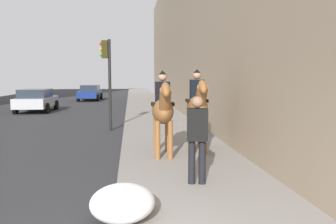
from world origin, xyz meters
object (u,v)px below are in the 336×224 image
Objects in this scene: pedestrian_greeting at (197,134)px; traffic_light_near_curb at (107,70)px; car_far_lane at (90,92)px; mounted_horse_near at (163,110)px; car_near_lane at (36,100)px; mounted_horse_far at (197,106)px.

pedestrian_greeting is 0.46× the size of traffic_light_near_curb.
mounted_horse_near is at bearing 12.61° from car_far_lane.
car_far_lane is 18.84m from traffic_light_near_curb.
car_near_lane is 0.88× the size of car_far_lane.
traffic_light_near_curb is (-8.17, -4.99, 1.72)m from car_near_lane.
car_near_lane is (12.82, 7.75, -0.62)m from mounted_horse_far.
mounted_horse_far is at bearing 117.13° from mounted_horse_near.
mounted_horse_far reaches higher than car_far_lane.
mounted_horse_near is at bearing -161.18° from traffic_light_near_curb.
pedestrian_greeting is at bearing 11.39° from mounted_horse_near.
mounted_horse_near is at bearing 19.78° from pedestrian_greeting.
mounted_horse_far is 2.97m from pedestrian_greeting.
mounted_horse_near is 1.12m from mounted_horse_far.
traffic_light_near_curb is (-18.54, -2.85, 1.72)m from car_far_lane.
mounted_horse_near is 5.55m from traffic_light_near_curb.
mounted_horse_near is 2.46m from pedestrian_greeting.
car_near_lane is at bearing -151.82° from mounted_horse_near.
pedestrian_greeting is 17.28m from car_near_lane.
mounted_horse_near is 1.32× the size of pedestrian_greeting.
pedestrian_greeting is at bearing -8.10° from mounted_horse_far.
traffic_light_near_curb is (7.55, 2.18, 1.39)m from pedestrian_greeting.
traffic_light_near_curb is at bearing 25.80° from pedestrian_greeting.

